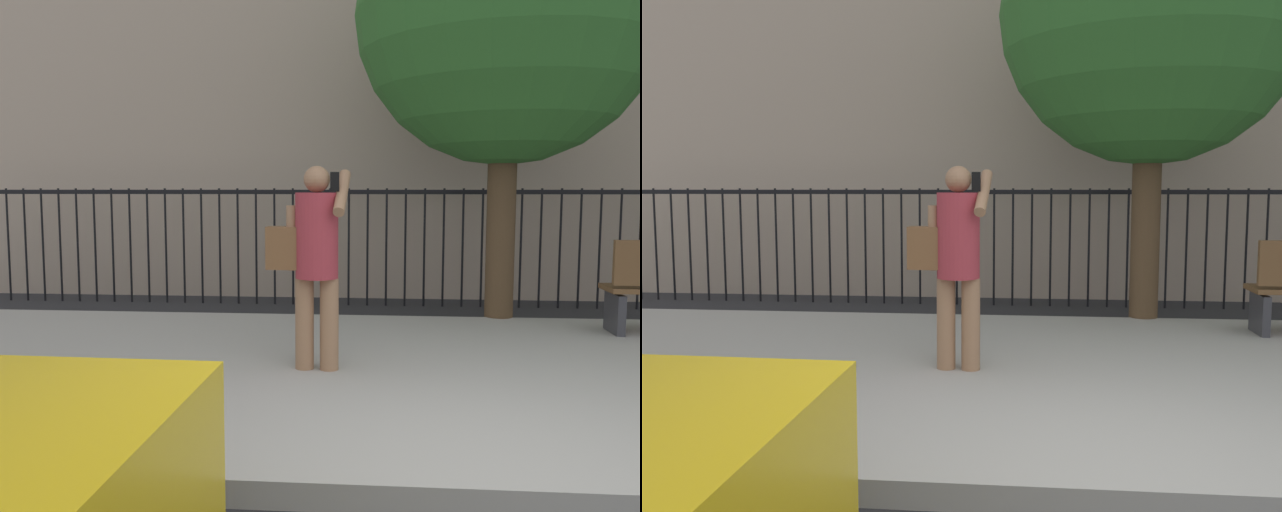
# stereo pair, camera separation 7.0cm
# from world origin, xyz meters

# --- Properties ---
(sidewalk) EXTENTS (28.00, 4.40, 0.15)m
(sidewalk) POSITION_xyz_m (0.00, 2.20, 0.07)
(sidewalk) COLOR #9E9B93
(sidewalk) RESTS_ON ground
(iron_fence) EXTENTS (12.03, 0.04, 1.60)m
(iron_fence) POSITION_xyz_m (0.00, 5.90, 1.02)
(iron_fence) COLOR black
(iron_fence) RESTS_ON ground
(pedestrian_on_phone) EXTENTS (0.67, 0.48, 1.62)m
(pedestrian_on_phone) POSITION_xyz_m (-1.02, 2.09, 1.09)
(pedestrian_on_phone) COLOR #936B4C
(pedestrian_on_phone) RESTS_ON sidewalk
(street_tree_mid) EXTENTS (3.30, 3.30, 5.15)m
(street_tree_mid) POSITION_xyz_m (0.87, 4.46, 3.49)
(street_tree_mid) COLOR #4C3823
(street_tree_mid) RESTS_ON ground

